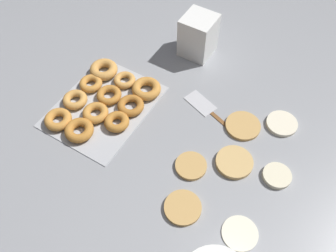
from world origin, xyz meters
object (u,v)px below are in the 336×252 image
object	(u,v)px
pancake_6	(191,166)
pancake_0	(240,233)
pancake_5	(282,124)
container_stack	(198,35)
donut_tray	(104,101)
pancake_1	(243,126)
pancake_3	(183,208)
pancake_4	(277,176)
pancake_2	(234,162)
spatula	(206,108)

from	to	relation	value
pancake_6	pancake_0	bearing A→B (deg)	62.32
pancake_5	container_stack	bearing A→B (deg)	-112.04
pancake_0	container_stack	size ratio (longest dim) A/B	0.64
pancake_0	pancake_6	distance (m)	0.25
donut_tray	pancake_1	bearing A→B (deg)	109.10
pancake_0	donut_tray	bearing A→B (deg)	-106.53
pancake_3	pancake_4	distance (m)	0.31
pancake_3	pancake_4	size ratio (longest dim) A/B	1.25
pancake_2	pancake_6	distance (m)	0.14
pancake_1	pancake_6	size ratio (longest dim) A/B	1.19
pancake_1	pancake_2	size ratio (longest dim) A/B	1.01
pancake_2	pancake_4	distance (m)	0.13
pancake_0	pancake_1	xyz separation A→B (m)	(-0.34, -0.14, 0.00)
pancake_2	donut_tray	bearing A→B (deg)	-88.21
pancake_0	donut_tray	size ratio (longest dim) A/B	0.27
pancake_4	pancake_5	bearing A→B (deg)	-163.62
pancake_5	donut_tray	bearing A→B (deg)	-67.58
pancake_0	pancake_3	xyz separation A→B (m)	(0.02, -0.17, 0.00)
pancake_0	spatula	size ratio (longest dim) A/B	0.41
pancake_2	pancake_3	size ratio (longest dim) A/B	1.07
pancake_4	pancake_6	bearing A→B (deg)	-66.45
pancake_1	pancake_4	xyz separation A→B (m)	(0.12, 0.17, 0.00)
donut_tray	pancake_0	bearing A→B (deg)	73.47
pancake_5	container_stack	world-z (taller)	container_stack
donut_tray	pancake_4	bearing A→B (deg)	93.62
pancake_0	spatula	world-z (taller)	pancake_0
container_stack	spatula	size ratio (longest dim) A/B	0.65
pancake_6	donut_tray	xyz separation A→B (m)	(-0.07, -0.39, 0.01)
pancake_0	pancake_5	size ratio (longest dim) A/B	0.98
pancake_3	donut_tray	distance (m)	0.48
pancake_5	pancake_6	size ratio (longest dim) A/B	1.05
pancake_4	pancake_6	size ratio (longest dim) A/B	0.89
pancake_1	pancake_3	xyz separation A→B (m)	(0.36, -0.03, 0.00)
pancake_1	pancake_2	world-z (taller)	pancake_2
pancake_1	pancake_5	bearing A→B (deg)	124.73
pancake_3	pancake_6	bearing A→B (deg)	-161.35
pancake_4	pancake_5	size ratio (longest dim) A/B	0.84
pancake_1	pancake_6	distance (m)	0.24
pancake_3	spatula	distance (m)	0.38
pancake_0	container_stack	bearing A→B (deg)	-142.28
pancake_2	donut_tray	world-z (taller)	donut_tray
pancake_3	pancake_5	xyz separation A→B (m)	(-0.44, 0.14, 0.00)
container_stack	pancake_5	bearing A→B (deg)	67.96
pancake_3	pancake_6	distance (m)	0.14
pancake_0	pancake_2	distance (m)	0.22
pancake_0	pancake_5	distance (m)	0.42
pancake_3	spatula	xyz separation A→B (m)	(-0.37, -0.12, -0.00)
pancake_6	container_stack	distance (m)	0.53
pancake_1	donut_tray	size ratio (longest dim) A/B	0.31
pancake_3	pancake_5	distance (m)	0.46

